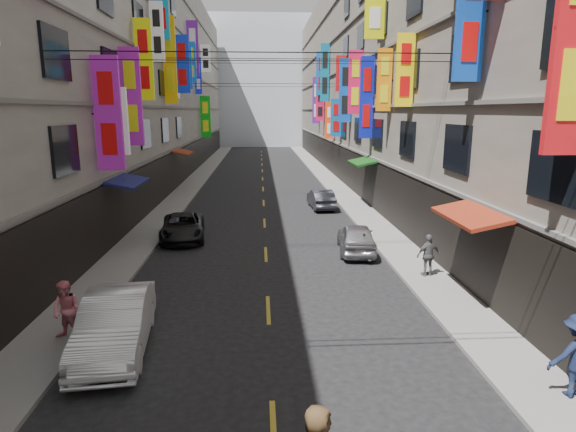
{
  "coord_description": "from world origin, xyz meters",
  "views": [
    {
      "loc": [
        -0.19,
        3.81,
        6.13
      ],
      "look_at": [
        0.36,
        13.38,
        4.03
      ],
      "focal_mm": 30.0,
      "sensor_mm": 36.0,
      "label": 1
    }
  ],
  "objects": [
    {
      "name": "car_left_mid",
      "position": [
        -4.0,
        15.62,
        0.75
      ],
      "size": [
        2.07,
        4.68,
        1.49
      ],
      "primitive_type": "imported",
      "rotation": [
        0.0,
        0.0,
        0.11
      ],
      "color": "white",
      "rests_on": "ground"
    },
    {
      "name": "shop_signage",
      "position": [
        -0.2,
        35.36,
        9.07
      ],
      "size": [
        14.0,
        55.0,
        12.29
      ],
      "color": "#0D50A0",
      "rests_on": "ground"
    },
    {
      "name": "pedestrian_rfar",
      "position": [
        5.98,
        20.54,
        0.91
      ],
      "size": [
        1.01,
        0.69,
        1.58
      ],
      "primitive_type": "imported",
      "rotation": [
        0.0,
        0.0,
        3.33
      ],
      "color": "#57575A",
      "rests_on": "sidewalk_right"
    },
    {
      "name": "scooter_far_right",
      "position": [
        4.01,
        23.64,
        0.44
      ],
      "size": [
        0.52,
        1.8,
        1.14
      ],
      "rotation": [
        0.0,
        0.0,
        3.24
      ],
      "color": "black",
      "rests_on": "ground"
    },
    {
      "name": "overhead_cables",
      "position": [
        0.0,
        30.0,
        8.8
      ],
      "size": [
        14.0,
        38.04,
        1.24
      ],
      "color": "black",
      "rests_on": "ground"
    },
    {
      "name": "sidewalk_right",
      "position": [
        6.0,
        42.0,
        0.06
      ],
      "size": [
        2.0,
        90.0,
        0.12
      ],
      "primitive_type": "cube",
      "color": "slate",
      "rests_on": "ground"
    },
    {
      "name": "street_awnings",
      "position": [
        -1.26,
        26.0,
        3.0
      ],
      "size": [
        13.99,
        35.2,
        0.41
      ],
      "color": "#155220",
      "rests_on": "ground"
    },
    {
      "name": "car_right_mid",
      "position": [
        4.0,
        24.1,
        0.66
      ],
      "size": [
        1.94,
        3.99,
        1.31
      ],
      "primitive_type": "imported",
      "rotation": [
        0.0,
        0.0,
        3.04
      ],
      "color": "#ACACB0",
      "rests_on": "ground"
    },
    {
      "name": "lane_markings",
      "position": [
        0.0,
        39.0,
        0.0
      ],
      "size": [
        0.12,
        80.2,
        0.01
      ],
      "color": "gold",
      "rests_on": "ground"
    },
    {
      "name": "building_row_left",
      "position": [
        -11.99,
        42.0,
        9.49
      ],
      "size": [
        10.14,
        90.0,
        19.0
      ],
      "color": "gray",
      "rests_on": "ground"
    },
    {
      "name": "building_row_right",
      "position": [
        11.99,
        42.0,
        9.49
      ],
      "size": [
        10.14,
        90.0,
        19.0
      ],
      "color": "gray",
      "rests_on": "ground"
    },
    {
      "name": "sidewalk_left",
      "position": [
        -6.0,
        42.0,
        0.06
      ],
      "size": [
        2.0,
        90.0,
        0.12
      ],
      "primitive_type": "cube",
      "color": "slate",
      "rests_on": "ground"
    },
    {
      "name": "haze_block",
      "position": [
        0.0,
        92.0,
        11.0
      ],
      "size": [
        18.0,
        8.0,
        22.0
      ],
      "primitive_type": "cube",
      "color": "silver",
      "rests_on": "ground"
    },
    {
      "name": "pedestrian_lfar",
      "position": [
        -5.4,
        16.09,
        0.93
      ],
      "size": [
        0.93,
        0.78,
        1.62
      ],
      "primitive_type": "imported",
      "rotation": [
        0.0,
        0.0,
        -0.36
      ],
      "color": "pink",
      "rests_on": "sidewalk_left"
    },
    {
      "name": "car_right_far",
      "position": [
        3.66,
        33.96,
        0.62
      ],
      "size": [
        1.53,
        3.81,
        1.23
      ],
      "primitive_type": "imported",
      "rotation": [
        0.0,
        0.0,
        3.2
      ],
      "color": "#27272F",
      "rests_on": "ground"
    },
    {
      "name": "car_left_far",
      "position": [
        -4.0,
        26.8,
        0.61
      ],
      "size": [
        2.48,
        4.56,
        1.21
      ],
      "primitive_type": "imported",
      "rotation": [
        0.0,
        0.0,
        0.11
      ],
      "color": "black",
      "rests_on": "ground"
    }
  ]
}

